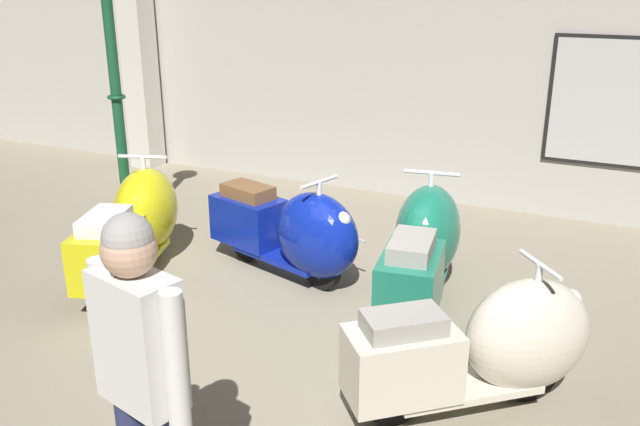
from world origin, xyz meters
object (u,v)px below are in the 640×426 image
(lamppost, at_px, (114,70))
(visitor_0, at_px, (142,372))
(scooter_0, at_px, (136,224))
(scooter_3, at_px, (490,345))
(scooter_2, at_px, (423,247))
(scooter_1, at_px, (295,232))

(lamppost, height_order, visitor_0, lamppost)
(scooter_0, distance_m, scooter_3, 3.51)
(visitor_0, bearing_deg, scooter_0, 55.25)
(scooter_2, xyz_separation_m, scooter_3, (0.84, -1.29, -0.04))
(scooter_0, distance_m, lamppost, 1.71)
(visitor_0, bearing_deg, lamppost, 56.28)
(scooter_1, height_order, scooter_2, scooter_2)
(scooter_0, bearing_deg, scooter_2, -96.39)
(scooter_1, xyz_separation_m, scooter_3, (2.03, -1.22, -0.01))
(scooter_2, distance_m, scooter_3, 1.54)
(scooter_0, bearing_deg, scooter_3, -120.68)
(scooter_1, bearing_deg, scooter_3, -14.65)
(lamppost, distance_m, visitor_0, 4.62)
(scooter_2, bearing_deg, lamppost, 77.56)
(scooter_1, distance_m, scooter_3, 2.37)
(lamppost, bearing_deg, visitor_0, -48.10)
(scooter_1, height_order, lamppost, lamppost)
(scooter_1, xyz_separation_m, visitor_0, (0.84, -3.09, 0.57))
(scooter_3, distance_m, lamppost, 4.69)
(scooter_1, xyz_separation_m, scooter_2, (1.19, 0.07, 0.03))
(scooter_1, xyz_separation_m, lamppost, (-2.21, 0.30, 1.30))
(lamppost, bearing_deg, scooter_1, -7.78)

